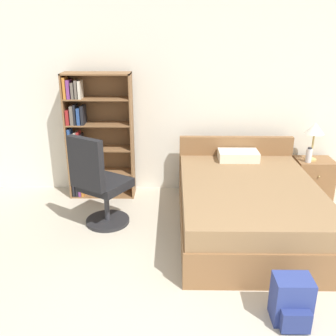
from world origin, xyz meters
name	(u,v)px	position (x,y,z in m)	size (l,w,h in m)	color
wall_back	(210,97)	(0.00, 3.23, 1.30)	(9.00, 0.06, 2.60)	silver
bookshelf	(92,137)	(-1.54, 2.97, 0.82)	(0.86, 0.30, 1.65)	brown
bed	(247,205)	(0.35, 2.05, 0.30)	(1.49, 2.07, 0.83)	brown
office_chair	(99,185)	(-1.30, 2.09, 0.51)	(0.68, 0.72, 1.11)	#232326
nightstand	(313,178)	(1.40, 2.94, 0.27)	(0.48, 0.41, 0.53)	brown
table_lamp	(315,130)	(1.33, 2.93, 0.94)	(0.24, 0.24, 0.50)	tan
water_bottle	(309,155)	(1.27, 2.84, 0.62)	(0.07, 0.07, 0.20)	silver
backpack_blue	(292,301)	(0.44, 0.61, 0.18)	(0.29, 0.29, 0.38)	navy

